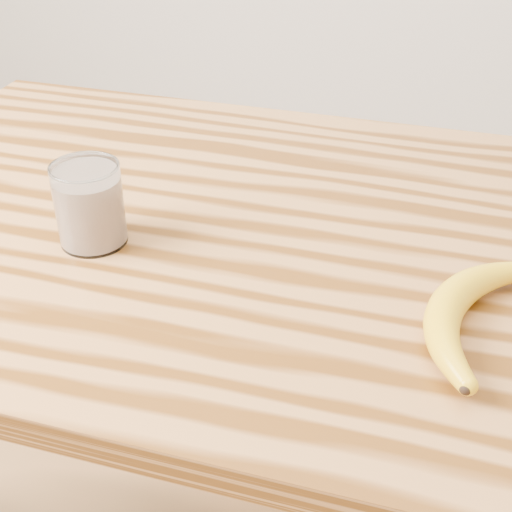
# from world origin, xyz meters

# --- Properties ---
(table) EXTENTS (1.20, 0.80, 0.90)m
(table) POSITION_xyz_m (0.00, 0.00, 0.77)
(table) COLOR #9B6635
(table) RESTS_ON ground
(smoothie_glass) EXTENTS (0.09, 0.09, 0.11)m
(smoothie_glass) POSITION_xyz_m (-0.17, -0.10, 0.95)
(smoothie_glass) COLOR white
(smoothie_glass) RESTS_ON table
(banana) EXTENTS (0.21, 0.36, 0.04)m
(banana) POSITION_xyz_m (0.28, -0.13, 0.92)
(banana) COLOR gold
(banana) RESTS_ON table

